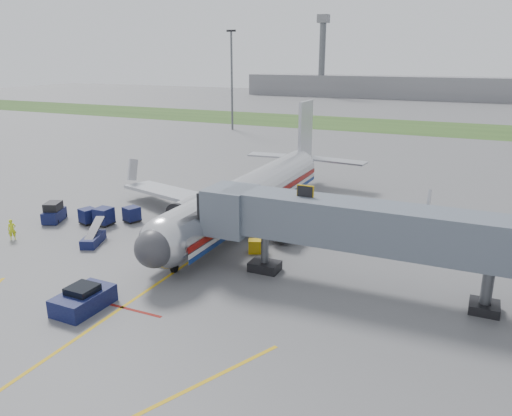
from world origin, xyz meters
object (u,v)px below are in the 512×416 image
at_px(belt_loader, 93,239).
at_px(airliner, 250,194).
at_px(pushback_tug, 83,299).
at_px(baggage_tug, 54,213).
at_px(ramp_worker, 12,230).

bearing_deg(belt_loader, airliner, 49.67).
distance_m(airliner, pushback_tug, 20.57).
bearing_deg(pushback_tug, belt_loader, 129.07).
bearing_deg(baggage_tug, airliner, 25.43).
bearing_deg(airliner, belt_loader, -130.33).
height_order(airliner, baggage_tug, airliner).
bearing_deg(airliner, baggage_tug, -154.57).
distance_m(airliner, belt_loader, 14.87).
relative_size(airliner, belt_loader, 9.39).
distance_m(baggage_tug, ramp_worker, 5.24).
distance_m(baggage_tug, belt_loader, 8.20).
bearing_deg(ramp_worker, belt_loader, -31.79).
bearing_deg(pushback_tug, baggage_tug, 140.84).
relative_size(belt_loader, ramp_worker, 2.08).
xyz_separation_m(airliner, belt_loader, (-9.52, -11.21, -2.20)).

